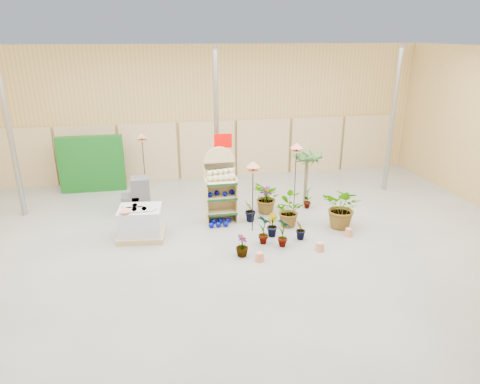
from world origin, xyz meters
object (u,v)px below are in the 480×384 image
object	(u,v)px
potted_plant_2	(287,210)
pallet_stack	(141,223)
bird_table_front	(253,167)
display_shelf	(220,187)

from	to	relation	value
potted_plant_2	pallet_stack	bearing A→B (deg)	179.93
bird_table_front	pallet_stack	bearing A→B (deg)	177.14
potted_plant_2	display_shelf	bearing A→B (deg)	155.41
bird_table_front	potted_plant_2	world-z (taller)	bird_table_front
bird_table_front	potted_plant_2	bearing A→B (deg)	7.98
bird_table_front	potted_plant_2	xyz separation A→B (m)	(0.96, 0.14, -1.30)
display_shelf	pallet_stack	bearing A→B (deg)	-160.90
display_shelf	pallet_stack	xyz separation A→B (m)	(-2.11, -0.75, -0.52)
pallet_stack	bird_table_front	xyz separation A→B (m)	(2.80, -0.14, 1.33)
display_shelf	potted_plant_2	size ratio (longest dim) A/B	2.31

